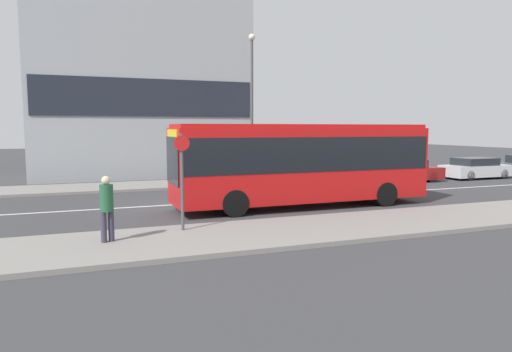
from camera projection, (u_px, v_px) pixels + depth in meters
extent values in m
plane|color=#3A3A3D|center=(179.00, 205.00, 18.49)|extent=(120.00, 120.00, 0.00)
cube|color=gray|center=(224.00, 237.00, 12.67)|extent=(44.00, 3.50, 0.13)
cube|color=gray|center=(156.00, 185.00, 24.30)|extent=(44.00, 3.50, 0.13)
cube|color=silver|center=(179.00, 204.00, 18.49)|extent=(41.80, 0.16, 0.01)
cube|color=#9EA3A8|center=(140.00, 37.00, 29.11)|extent=(13.29, 5.73, 17.78)
cube|color=#1E232D|center=(148.00, 98.00, 26.83)|extent=(12.76, 0.08, 2.20)
cube|color=red|center=(302.00, 164.00, 17.86)|extent=(10.12, 2.43, 2.78)
cube|color=black|center=(302.00, 153.00, 17.82)|extent=(9.92, 2.46, 1.28)
cube|color=red|center=(303.00, 126.00, 17.71)|extent=(9.97, 2.23, 0.14)
cube|color=black|center=(173.00, 160.00, 16.05)|extent=(0.05, 2.13, 1.67)
cube|color=yellow|center=(172.00, 134.00, 15.95)|extent=(0.04, 1.70, 0.32)
cylinder|color=black|center=(235.00, 203.00, 15.86)|extent=(0.96, 0.28, 0.96)
cylinder|color=black|center=(218.00, 195.00, 17.91)|extent=(0.96, 0.28, 0.96)
cylinder|color=black|center=(385.00, 194.00, 18.07)|extent=(0.96, 0.28, 0.96)
cylinder|color=black|center=(354.00, 187.00, 20.12)|extent=(0.96, 0.28, 0.96)
cube|color=maroon|center=(404.00, 173.00, 26.30)|extent=(4.50, 1.75, 0.68)
cube|color=#21262B|center=(402.00, 164.00, 26.19)|extent=(2.48, 1.54, 0.46)
cylinder|color=black|center=(432.00, 177.00, 26.08)|extent=(0.60, 0.18, 0.60)
cylinder|color=black|center=(414.00, 175.00, 27.54)|extent=(0.60, 0.18, 0.60)
cylinder|color=black|center=(392.00, 179.00, 25.10)|extent=(0.60, 0.18, 0.60)
cylinder|color=black|center=(375.00, 176.00, 26.56)|extent=(0.60, 0.18, 0.60)
cube|color=silver|center=(476.00, 171.00, 28.17)|extent=(4.30, 1.88, 0.68)
cube|color=#21262B|center=(475.00, 161.00, 28.06)|extent=(2.36, 1.65, 0.45)
cylinder|color=black|center=(504.00, 174.00, 27.87)|extent=(0.60, 0.18, 0.60)
cylinder|color=black|center=(481.00, 172.00, 29.44)|extent=(0.60, 0.18, 0.60)
cylinder|color=black|center=(470.00, 176.00, 26.93)|extent=(0.60, 0.18, 0.60)
cylinder|color=black|center=(449.00, 173.00, 28.51)|extent=(0.60, 0.18, 0.60)
cylinder|color=black|center=(504.00, 170.00, 30.41)|extent=(0.60, 0.18, 0.60)
cylinder|color=#383347|center=(111.00, 226.00, 11.91)|extent=(0.15, 0.15, 0.80)
cylinder|color=#383347|center=(104.00, 227.00, 11.78)|extent=(0.15, 0.15, 0.80)
cylinder|color=#235638|center=(107.00, 198.00, 11.77)|extent=(0.34, 0.34, 0.70)
sphere|color=beige|center=(106.00, 180.00, 11.72)|extent=(0.23, 0.23, 0.23)
cylinder|color=#4C4C51|center=(182.00, 182.00, 13.11)|extent=(0.09, 0.09, 2.80)
cylinder|color=red|center=(182.00, 143.00, 12.93)|extent=(0.44, 0.03, 0.44)
cylinder|color=#4C4C51|center=(252.00, 112.00, 24.42)|extent=(0.14, 0.14, 7.62)
sphere|color=silver|center=(252.00, 37.00, 24.01)|extent=(0.36, 0.36, 0.36)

